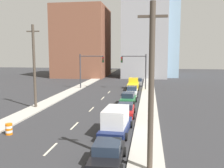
# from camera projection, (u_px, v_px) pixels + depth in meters

# --- Properties ---
(sidewalk_left) EXTENTS (2.27, 91.17, 0.15)m
(sidewalk_left) POSITION_uv_depth(u_px,v_px,m) (87.00, 83.00, 55.18)
(sidewalk_left) COLOR #ADA89E
(sidewalk_left) RESTS_ON ground
(sidewalk_right) EXTENTS (2.27, 91.17, 0.15)m
(sidewalk_right) POSITION_uv_depth(u_px,v_px,m) (149.00, 84.00, 53.20)
(sidewalk_right) COLOR #ADA89E
(sidewalk_right) RESTS_ON ground
(lane_stripe_at_8m) EXTENTS (0.16, 2.40, 0.01)m
(lane_stripe_at_8m) POSITION_uv_depth(u_px,v_px,m) (51.00, 149.00, 17.79)
(lane_stripe_at_8m) COLOR beige
(lane_stripe_at_8m) RESTS_ON ground
(lane_stripe_at_14m) EXTENTS (0.16, 2.40, 0.01)m
(lane_stripe_at_14m) POSITION_uv_depth(u_px,v_px,m) (75.00, 126.00, 23.42)
(lane_stripe_at_14m) COLOR beige
(lane_stripe_at_14m) RESTS_ON ground
(lane_stripe_at_21m) EXTENTS (0.16, 2.40, 0.01)m
(lane_stripe_at_21m) POSITION_uv_depth(u_px,v_px,m) (91.00, 109.00, 30.26)
(lane_stripe_at_21m) COLOR beige
(lane_stripe_at_21m) RESTS_ON ground
(lane_stripe_at_29m) EXTENTS (0.16, 2.40, 0.01)m
(lane_stripe_at_29m) POSITION_uv_depth(u_px,v_px,m) (103.00, 98.00, 37.58)
(lane_stripe_at_29m) COLOR beige
(lane_stripe_at_29m) RESTS_ON ground
(lane_stripe_at_35m) EXTENTS (0.16, 2.40, 0.01)m
(lane_stripe_at_35m) POSITION_uv_depth(u_px,v_px,m) (109.00, 92.00, 43.37)
(lane_stripe_at_35m) COLOR beige
(lane_stripe_at_35m) RESTS_ON ground
(building_brick_left) EXTENTS (14.00, 16.00, 19.47)m
(building_brick_left) POSITION_uv_depth(u_px,v_px,m) (83.00, 42.00, 71.68)
(building_brick_left) COLOR brown
(building_brick_left) RESTS_ON ground
(building_office_center) EXTENTS (12.00, 20.00, 25.61)m
(building_office_center) POSITION_uv_depth(u_px,v_px,m) (145.00, 32.00, 72.62)
(building_office_center) COLOR #99999E
(building_office_center) RESTS_ON ground
(building_glass_right) EXTENTS (13.00, 20.00, 26.84)m
(building_glass_right) POSITION_uv_depth(u_px,v_px,m) (154.00, 31.00, 76.06)
(building_glass_right) COLOR #8CADC6
(building_glass_right) RESTS_ON ground
(traffic_signal_left) EXTENTS (4.69, 0.35, 6.58)m
(traffic_signal_left) POSITION_uv_depth(u_px,v_px,m) (87.00, 66.00, 46.92)
(traffic_signal_left) COLOR #38383D
(traffic_signal_left) RESTS_ON ground
(traffic_signal_right) EXTENTS (4.69, 0.35, 6.58)m
(traffic_signal_right) POSITION_uv_depth(u_px,v_px,m) (139.00, 67.00, 45.49)
(traffic_signal_right) COLOR #38383D
(traffic_signal_right) RESTS_ON ground
(utility_pole_right_near) EXTENTS (1.60, 0.32, 9.55)m
(utility_pole_right_near) POSITION_uv_depth(u_px,v_px,m) (151.00, 88.00, 13.76)
(utility_pole_right_near) COLOR #473D33
(utility_pole_right_near) RESTS_ON ground
(utility_pole_left_mid) EXTENTS (1.60, 0.32, 10.16)m
(utility_pole_left_mid) POSITION_uv_depth(u_px,v_px,m) (34.00, 66.00, 30.31)
(utility_pole_left_mid) COLOR #473D33
(utility_pole_left_mid) RESTS_ON ground
(traffic_barrel) EXTENTS (0.56, 0.56, 0.95)m
(traffic_barrel) POSITION_uv_depth(u_px,v_px,m) (9.00, 129.00, 20.86)
(traffic_barrel) COLOR orange
(traffic_barrel) RESTS_ON ground
(sedan_black) EXTENTS (2.19, 4.26, 1.42)m
(sedan_black) POSITION_uv_depth(u_px,v_px,m) (107.00, 154.00, 15.29)
(sedan_black) COLOR black
(sedan_black) RESTS_ON ground
(box_truck_navy) EXTENTS (2.54, 5.62, 2.23)m
(box_truck_navy) POSITION_uv_depth(u_px,v_px,m) (116.00, 122.00, 21.06)
(box_truck_navy) COLOR #141E47
(box_truck_navy) RESTS_ON ground
(sedan_red) EXTENTS (2.18, 4.46, 1.39)m
(sedan_red) POSITION_uv_depth(u_px,v_px,m) (125.00, 110.00, 27.06)
(sedan_red) COLOR red
(sedan_red) RESTS_ON ground
(sedan_green) EXTENTS (2.18, 4.68, 1.55)m
(sedan_green) POSITION_uv_depth(u_px,v_px,m) (128.00, 99.00, 33.31)
(sedan_green) COLOR #1E6033
(sedan_green) RESTS_ON ground
(sedan_white) EXTENTS (2.09, 4.38, 1.52)m
(sedan_white) POSITION_uv_depth(u_px,v_px,m) (132.00, 91.00, 39.64)
(sedan_white) COLOR silver
(sedan_white) RESTS_ON ground
(pickup_truck_yellow) EXTENTS (2.35, 5.78, 2.11)m
(pickup_truck_yellow) POSITION_uv_depth(u_px,v_px,m) (133.00, 85.00, 46.63)
(pickup_truck_yellow) COLOR gold
(pickup_truck_yellow) RESTS_ON ground
(sedan_gray) EXTENTS (2.24, 4.81, 1.45)m
(sedan_gray) POSITION_uv_depth(u_px,v_px,m) (138.00, 82.00, 52.84)
(sedan_gray) COLOR slate
(sedan_gray) RESTS_ON ground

